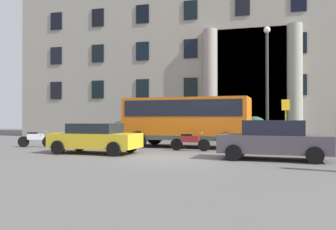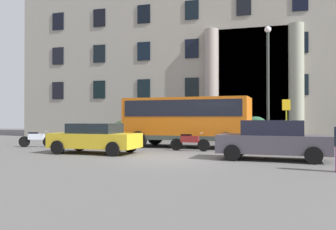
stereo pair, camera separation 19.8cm
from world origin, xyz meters
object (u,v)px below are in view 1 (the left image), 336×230
at_px(orange_minibus, 187,118).
at_px(parked_coupe_end, 274,140).
at_px(bus_stop_sign, 286,118).
at_px(scooter_by_planter, 35,139).
at_px(motorcycle_near_kerb, 189,142).
at_px(hedge_planter_far_west, 254,130).
at_px(parked_estate_mid, 95,138).
at_px(hedge_planter_far_east, 124,130).
at_px(lamppost_plaza_centre, 267,75).
at_px(motorcycle_far_end, 87,140).

xyz_separation_m(orange_minibus, parked_coupe_end, (4.50, -4.84, -0.85)).
bearing_deg(bus_stop_sign, orange_minibus, -162.51).
bearing_deg(bus_stop_sign, scooter_by_planter, -163.67).
bearing_deg(motorcycle_near_kerb, hedge_planter_far_west, 72.14).
distance_m(orange_minibus, parked_estate_mid, 5.62).
relative_size(bus_stop_sign, parked_estate_mid, 0.65).
bearing_deg(hedge_planter_far_east, scooter_by_planter, -106.09).
bearing_deg(parked_coupe_end, scooter_by_planter, 172.10).
relative_size(hedge_planter_far_east, lamppost_plaza_centre, 0.25).
height_order(motorcycle_near_kerb, motorcycle_far_end, same).
bearing_deg(motorcycle_near_kerb, parked_estate_mid, -144.94).
relative_size(orange_minibus, motorcycle_near_kerb, 3.46).
height_order(hedge_planter_far_west, motorcycle_far_end, hedge_planter_far_west).
bearing_deg(hedge_planter_far_east, hedge_planter_far_west, 0.27).
bearing_deg(motorcycle_far_end, hedge_planter_far_east, 89.79).
height_order(motorcycle_near_kerb, scooter_by_planter, same).
height_order(scooter_by_planter, motorcycle_far_end, same).
xyz_separation_m(bus_stop_sign, lamppost_plaza_centre, (-0.99, 1.54, 2.57)).
bearing_deg(parked_estate_mid, hedge_planter_far_west, 57.08).
relative_size(motorcycle_near_kerb, lamppost_plaza_centre, 0.28).
height_order(scooter_by_planter, lamppost_plaza_centre, lamppost_plaza_centre).
bearing_deg(lamppost_plaza_centre, bus_stop_sign, -57.25).
relative_size(orange_minibus, scooter_by_planter, 3.62).
height_order(bus_stop_sign, hedge_planter_far_east, bus_stop_sign).
height_order(orange_minibus, scooter_by_planter, orange_minibus).
distance_m(bus_stop_sign, parked_estate_mid, 10.56).
bearing_deg(scooter_by_planter, motorcycle_near_kerb, -13.87).
xyz_separation_m(bus_stop_sign, motorcycle_far_end, (-10.16, -3.87, -1.18)).
xyz_separation_m(hedge_planter_far_east, motorcycle_near_kerb, (6.51, -7.32, -0.24)).
bearing_deg(parked_coupe_end, orange_minibus, 136.63).
xyz_separation_m(scooter_by_planter, motorcycle_far_end, (3.19, 0.04, 0.00)).
height_order(motorcycle_near_kerb, lamppost_plaza_centre, lamppost_plaza_centre).
relative_size(hedge_planter_far_east, parked_estate_mid, 0.44).
xyz_separation_m(hedge_planter_far_west, motorcycle_far_end, (-8.36, -7.46, -0.37)).
distance_m(motorcycle_near_kerb, lamppost_plaza_centre, 7.48).
relative_size(parked_coupe_end, motorcycle_far_end, 2.10).
bearing_deg(motorcycle_near_kerb, bus_stop_sign, 42.39).
relative_size(scooter_by_planter, motorcycle_far_end, 0.94).
bearing_deg(lamppost_plaza_centre, hedge_planter_far_west, 111.60).
bearing_deg(parked_estate_mid, orange_minibus, 55.63).
bearing_deg(orange_minibus, bus_stop_sign, 20.61).
height_order(parked_estate_mid, motorcycle_near_kerb, parked_estate_mid).
relative_size(parked_coupe_end, parked_estate_mid, 1.05).
height_order(bus_stop_sign, motorcycle_far_end, bus_stop_sign).
height_order(hedge_planter_far_east, parked_estate_mid, hedge_planter_far_east).
bearing_deg(motorcycle_far_end, orange_minibus, 16.12).
height_order(motorcycle_far_end, lamppost_plaza_centre, lamppost_plaza_centre).
distance_m(parked_coupe_end, motorcycle_near_kerb, 4.78).
distance_m(hedge_planter_far_east, parked_coupe_end, 14.48).
bearing_deg(parked_coupe_end, bus_stop_sign, 86.95).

